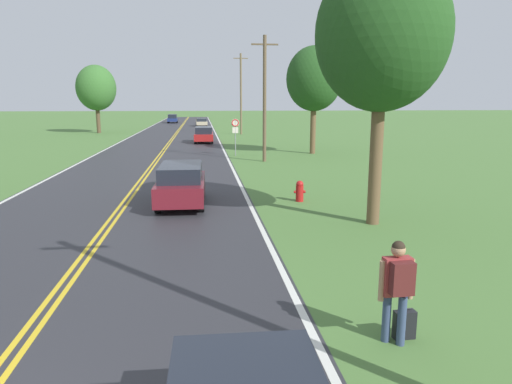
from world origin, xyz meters
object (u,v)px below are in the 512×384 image
Objects in this scene: traffic_sign at (235,128)px; tree_left_verge at (382,35)px; fire_hydrant at (300,191)px; tree_mid_treeline at (96,88)px; hitchhiker_person at (398,282)px; car_champagne_sedan_mid_far at (201,122)px; car_red_van_mid_near at (204,134)px; car_dark_blue_van_receding at (173,118)px; tree_right_cluster at (314,79)px; suitcase at (404,325)px; car_maroon_suv_approaching at (181,183)px.

tree_left_verge is (3.17, -20.24, 4.04)m from traffic_sign.
tree_mid_treeline is at bearing 111.40° from fire_hydrant.
car_champagne_sedan_mid_far is (-3.09, 70.74, -0.43)m from hitchhiker_person.
hitchhiker_person is 39.82m from car_red_van_mid_near.
car_dark_blue_van_receding is at bearing 98.11° from traffic_sign.
hitchhiker_person reaches higher than car_dark_blue_van_receding.
tree_right_cluster is 1.79× the size of car_red_van_mid_near.
fire_hydrant is 48.01m from tree_mid_treeline.
suitcase is at bearing -88.21° from traffic_sign.
car_dark_blue_van_receding is (-14.19, 54.83, -4.93)m from tree_right_cluster.
car_champagne_sedan_mid_far is at bearing -157.20° from car_dark_blue_van_receding.
suitcase is at bearing -73.17° from tree_mid_treeline.
tree_left_verge is at bearing 61.94° from car_maroon_suv_approaching.
car_maroon_suv_approaching reaches higher than suitcase.
car_red_van_mid_near is (-3.74, 28.29, 0.40)m from fire_hydrant.
car_champagne_sedan_mid_far is (-5.65, 63.07, -5.47)m from tree_left_verge.
tree_right_cluster is at bearing -165.65° from car_dark_blue_van_receding.
car_champagne_sedan_mid_far is (-2.48, 42.83, -1.43)m from traffic_sign.
suitcase is 83.92m from car_dark_blue_van_receding.
hitchhiker_person is 29.72m from tree_right_cluster.
traffic_sign is at bearing 94.96° from fire_hydrant.
car_maroon_suv_approaching is 0.92× the size of car_dark_blue_van_receding.
suitcase is at bearing 0.12° from car_champagne_sedan_mid_far.
car_red_van_mid_near reaches higher than car_champagne_sedan_mid_far.
traffic_sign is 12.09m from car_red_van_mid_near.
car_dark_blue_van_receding is (-4.51, 72.25, 0.01)m from car_maroon_suv_approaching.
hitchhiker_person is 12.08m from car_maroon_suv_approaching.
car_red_van_mid_near reaches higher than suitcase.
car_dark_blue_van_receding is (-8.55, 83.63, -0.24)m from hitchhiker_person.
traffic_sign reaches higher than car_champagne_sedan_mid_far.
car_maroon_suv_approaching is at bearing -1.19° from car_red_van_mid_near.
hitchhiker_person is at bearing -101.08° from tree_right_cluster.
tree_right_cluster is (5.64, 28.80, 4.68)m from hitchhiker_person.
hitchhiker_person is 58.44m from tree_mid_treeline.
tree_left_verge is 1.98× the size of car_maroon_suv_approaching.
tree_right_cluster reaches higher than car_champagne_sedan_mid_far.
traffic_sign is 0.32× the size of tree_mid_treeline.
tree_right_cluster reaches higher than car_maroon_suv_approaching.
car_red_van_mid_near is at bearing -2.29° from car_champagne_sedan_mid_far.
traffic_sign is 7.31m from tree_right_cluster.
suitcase is 0.20× the size of traffic_sign.
traffic_sign is 20.88m from tree_left_verge.
car_dark_blue_van_receding is at bearing 3.03° from hitchhiker_person.
traffic_sign reaches higher than fire_hydrant.
tree_mid_treeline is (-16.84, 55.67, 5.54)m from suitcase.
fire_hydrant is at bearing -5.68° from suitcase.
suitcase is 0.07× the size of tree_left_verge.
car_maroon_suv_approaching is 28.35m from car_red_van_mid_near.
traffic_sign is 42.93m from car_champagne_sedan_mid_far.
traffic_sign is 32.38m from tree_mid_treeline.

